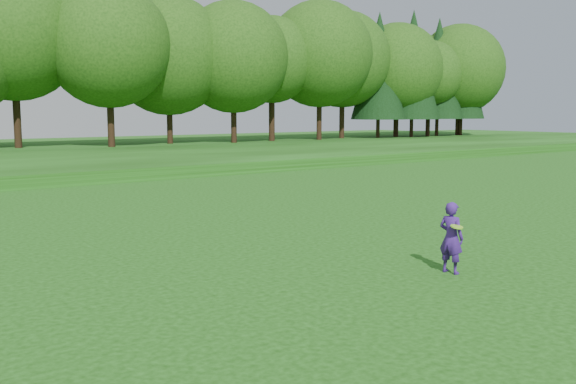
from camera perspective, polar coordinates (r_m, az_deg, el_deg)
ground at (r=13.57m, az=13.56°, el=-6.63°), size 140.00×140.00×0.00m
berm at (r=43.57m, az=-23.76°, el=2.78°), size 130.00×30.00×0.60m
walking_path at (r=30.22m, az=-17.35°, el=0.84°), size 130.00×1.60×0.04m
woman at (r=13.10m, az=14.30°, el=-3.94°), size 0.43×0.61×1.43m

